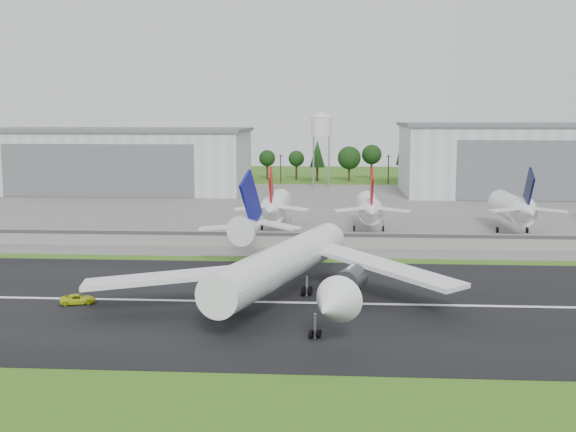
# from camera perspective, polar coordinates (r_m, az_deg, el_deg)

# --- Properties ---
(ground) EXTENTS (600.00, 600.00, 0.00)m
(ground) POSITION_cam_1_polar(r_m,az_deg,el_deg) (99.22, 3.07, -8.43)
(ground) COLOR #315714
(ground) RESTS_ON ground
(runway) EXTENTS (320.00, 60.00, 0.10)m
(runway) POSITION_cam_1_polar(r_m,az_deg,el_deg) (108.84, 3.15, -6.92)
(runway) COLOR black
(runway) RESTS_ON ground
(runway_centerline) EXTENTS (220.00, 1.00, 0.02)m
(runway_centerline) POSITION_cam_1_polar(r_m,az_deg,el_deg) (108.82, 3.15, -6.89)
(runway_centerline) COLOR white
(runway_centerline) RESTS_ON runway
(apron) EXTENTS (320.00, 150.00, 0.10)m
(apron) POSITION_cam_1_polar(r_m,az_deg,el_deg) (216.98, 3.55, 0.58)
(apron) COLOR slate
(apron) RESTS_ON ground
(blast_fence) EXTENTS (240.00, 0.61, 3.50)m
(blast_fence) POSITION_cam_1_polar(r_m,az_deg,el_deg) (152.43, 3.39, -1.92)
(blast_fence) COLOR gray
(blast_fence) RESTS_ON ground
(hangar_west) EXTENTS (97.00, 44.00, 23.20)m
(hangar_west) POSITION_cam_1_polar(r_m,az_deg,el_deg) (272.97, -13.45, 4.34)
(hangar_west) COLOR silver
(hangar_west) RESTS_ON ground
(hangar_east) EXTENTS (102.00, 47.00, 25.20)m
(hangar_east) POSITION_cam_1_polar(r_m,az_deg,el_deg) (270.77, 19.77, 4.27)
(hangar_east) COLOR silver
(hangar_east) RESTS_ON ground
(water_tower) EXTENTS (8.40, 8.40, 29.40)m
(water_tower) POSITION_cam_1_polar(r_m,az_deg,el_deg) (280.25, 2.66, 7.29)
(water_tower) COLOR #99999E
(water_tower) RESTS_ON ground
(utility_poles) EXTENTS (230.00, 3.00, 12.00)m
(utility_poles) POSITION_cam_1_polar(r_m,az_deg,el_deg) (296.50, 3.66, 2.57)
(utility_poles) COLOR black
(utility_poles) RESTS_ON ground
(treeline) EXTENTS (320.00, 16.00, 22.00)m
(treeline) POSITION_cam_1_polar(r_m,az_deg,el_deg) (311.43, 3.68, 2.83)
(treeline) COLOR black
(treeline) RESTS_ON ground
(main_airliner) EXTENTS (54.69, 58.01, 18.17)m
(main_airliner) POSITION_cam_1_polar(r_m,az_deg,el_deg) (107.56, -0.35, -4.43)
(main_airliner) COLOR white
(main_airliner) RESTS_ON runway
(ground_vehicle) EXTENTS (5.70, 4.02, 1.44)m
(ground_vehicle) POSITION_cam_1_polar(r_m,az_deg,el_deg) (112.59, -16.27, -6.32)
(ground_vehicle) COLOR #C4D118
(ground_vehicle) RESTS_ON runway
(parked_jet_red_a) EXTENTS (7.36, 31.29, 16.74)m
(parked_jet_red_a) POSITION_cam_1_polar(r_m,az_deg,el_deg) (173.74, -0.98, 0.79)
(parked_jet_red_a) COLOR white
(parked_jet_red_a) RESTS_ON ground
(parked_jet_red_b) EXTENTS (7.36, 31.29, 16.56)m
(parked_jet_red_b) POSITION_cam_1_polar(r_m,az_deg,el_deg) (173.28, 6.43, 0.67)
(parked_jet_red_b) COLOR white
(parked_jet_red_b) RESTS_ON ground
(parked_jet_navy) EXTENTS (7.36, 31.29, 16.80)m
(parked_jet_navy) POSITION_cam_1_polar(r_m,az_deg,el_deg) (178.10, 17.47, 0.62)
(parked_jet_navy) COLOR white
(parked_jet_navy) RESTS_ON ground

